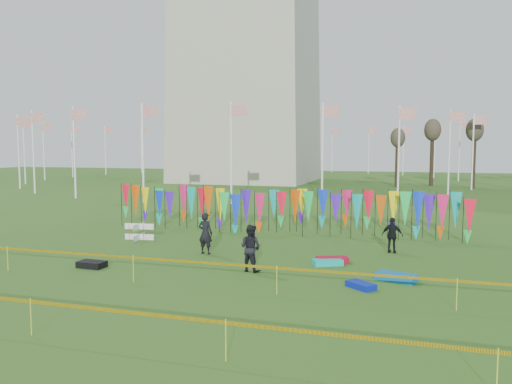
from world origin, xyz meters
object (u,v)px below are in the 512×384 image
(person_right, at_px, (392,235))
(kite_bag_turquoise, at_px, (327,262))
(person_mid, at_px, (250,248))
(kite_bag_blue, at_px, (361,285))
(kite_bag_red, at_px, (332,260))
(box_kite, at_px, (139,232))
(kite_bag_teal, at_px, (396,277))
(kite_bag_black, at_px, (92,264))
(person_left, at_px, (205,233))

(person_right, height_order, kite_bag_turquoise, person_right)
(person_mid, relative_size, kite_bag_blue, 1.84)
(kite_bag_blue, xyz_separation_m, kite_bag_red, (-1.38, 3.28, 0.01))
(box_kite, xyz_separation_m, person_right, (11.73, 0.50, 0.34))
(person_right, xyz_separation_m, kite_bag_red, (-2.15, -2.52, -0.64))
(person_mid, height_order, person_right, person_mid)
(person_mid, relative_size, kite_bag_red, 1.40)
(box_kite, distance_m, kite_bag_red, 9.79)
(person_mid, bearing_deg, kite_bag_turquoise, -129.70)
(kite_bag_teal, bearing_deg, kite_bag_black, -172.83)
(person_right, distance_m, kite_bag_black, 12.13)
(kite_bag_turquoise, height_order, kite_bag_blue, kite_bag_turquoise)
(person_left, relative_size, kite_bag_blue, 1.89)
(person_right, distance_m, kite_bag_blue, 5.89)
(person_right, relative_size, kite_bag_blue, 1.64)
(kite_bag_black, bearing_deg, kite_bag_turquoise, 19.24)
(person_mid, xyz_separation_m, kite_bag_turquoise, (2.52, 1.70, -0.74))
(person_mid, xyz_separation_m, kite_bag_red, (2.63, 2.18, -0.73))
(person_left, relative_size, person_mid, 1.03)
(kite_bag_turquoise, height_order, kite_bag_red, kite_bag_red)
(person_right, xyz_separation_m, kite_bag_teal, (0.27, -4.54, -0.63))
(person_mid, distance_m, kite_bag_red, 3.49)
(person_mid, relative_size, kite_bag_black, 1.68)
(box_kite, xyz_separation_m, person_left, (4.26, -1.96, 0.46))
(kite_bag_blue, xyz_separation_m, kite_bag_black, (-9.81, -0.10, 0.02))
(box_kite, xyz_separation_m, kite_bag_teal, (12.00, -4.04, -0.28))
(kite_bag_red, relative_size, kite_bag_teal, 0.93)
(person_right, bearing_deg, person_mid, 53.98)
(kite_bag_blue, bearing_deg, person_mid, 164.64)
(person_right, relative_size, kite_bag_red, 1.25)
(kite_bag_teal, bearing_deg, person_left, 165.01)
(kite_bag_blue, bearing_deg, person_right, 82.42)
(kite_bag_turquoise, bearing_deg, kite_bag_teal, -31.21)
(kite_bag_turquoise, relative_size, kite_bag_teal, 0.85)
(person_left, distance_m, person_right, 7.86)
(box_kite, distance_m, person_mid, 8.13)
(kite_bag_turquoise, xyz_separation_m, kite_bag_black, (-8.32, -2.90, 0.01))
(kite_bag_turquoise, bearing_deg, kite_bag_black, -160.76)
(person_left, bearing_deg, kite_bag_blue, 160.31)
(kite_bag_blue, bearing_deg, person_left, 153.50)
(person_right, bearing_deg, kite_bag_blue, 91.90)
(person_left, distance_m, kite_bag_black, 4.70)
(kite_bag_turquoise, distance_m, kite_bag_red, 0.49)
(kite_bag_red, bearing_deg, person_right, 49.58)
(kite_bag_red, xyz_separation_m, kite_bag_black, (-8.43, -3.38, 0.01))
(box_kite, bearing_deg, person_right, 2.44)
(kite_bag_black, bearing_deg, person_right, 29.15)
(kite_bag_turquoise, bearing_deg, kite_bag_blue, -61.93)
(person_mid, bearing_deg, kite_bag_black, 27.94)
(kite_bag_red, xyz_separation_m, kite_bag_teal, (2.42, -2.01, 0.01))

